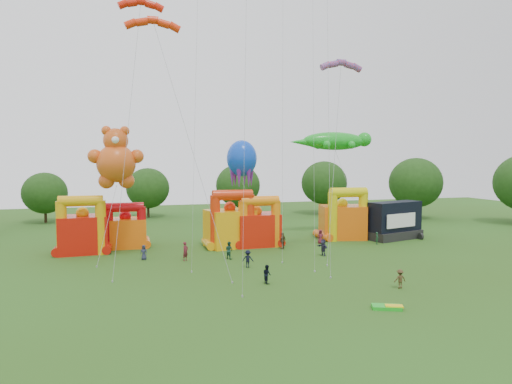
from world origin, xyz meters
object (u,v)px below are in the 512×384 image
object	(u,v)px
bouncy_castle_2	(230,225)
teddy_bear_kite	(112,189)
octopus_kite	(248,186)
spectator_4	(283,241)
bouncy_castle_0	(83,231)
spectator_0	(144,252)
stage_trailer	(395,221)
gecko_kite	(345,174)

from	to	relation	value
bouncy_castle_2	teddy_bear_kite	world-z (taller)	teddy_bear_kite
teddy_bear_kite	bouncy_castle_2	bearing A→B (deg)	9.79
octopus_kite	spectator_4	bearing A→B (deg)	-62.14
bouncy_castle_0	teddy_bear_kite	xyz separation A→B (m)	(3.35, -3.15, 4.88)
bouncy_castle_0	bouncy_castle_2	distance (m)	16.71
spectator_4	spectator_0	bearing A→B (deg)	-34.81
stage_trailer	bouncy_castle_0	bearing A→B (deg)	178.21
spectator_0	teddy_bear_kite	bearing A→B (deg)	165.02
bouncy_castle_0	gecko_kite	bearing A→B (deg)	5.08
stage_trailer	octopus_kite	size ratio (longest dim) A/B	0.63
teddy_bear_kite	octopus_kite	xyz separation A→B (m)	(16.14, 4.73, -0.17)
gecko_kite	octopus_kite	distance (m)	14.20
bouncy_castle_0	spectator_0	world-z (taller)	bouncy_castle_0
octopus_kite	spectator_0	size ratio (longest dim) A/B	8.34
teddy_bear_kite	gecko_kite	distance (m)	30.84
octopus_kite	spectator_4	distance (m)	8.67
gecko_kite	spectator_0	distance (m)	29.40
bouncy_castle_0	bouncy_castle_2	size ratio (longest dim) A/B	0.94
teddy_bear_kite	octopus_kite	bearing A→B (deg)	16.33
teddy_bear_kite	spectator_4	xyz separation A→B (m)	(18.97, -0.62, -6.39)
gecko_kite	bouncy_castle_2	bearing A→B (deg)	-167.21
stage_trailer	gecko_kite	xyz separation A→B (m)	(-5.28, 4.19, 6.10)
teddy_bear_kite	gecko_kite	bearing A→B (deg)	11.47
octopus_kite	teddy_bear_kite	bearing A→B (deg)	-163.67
bouncy_castle_0	stage_trailer	size ratio (longest dim) A/B	0.80
bouncy_castle_2	gecko_kite	bearing A→B (deg)	12.79
stage_trailer	octopus_kite	bearing A→B (deg)	171.79
bouncy_castle_0	gecko_kite	size ratio (longest dim) A/B	0.45
bouncy_castle_0	bouncy_castle_2	world-z (taller)	bouncy_castle_2
bouncy_castle_0	octopus_kite	world-z (taller)	octopus_kite
teddy_bear_kite	octopus_kite	size ratio (longest dim) A/B	1.09
bouncy_castle_2	octopus_kite	bearing A→B (deg)	40.89
gecko_kite	octopus_kite	size ratio (longest dim) A/B	1.11
bouncy_castle_0	spectator_4	xyz separation A→B (m)	(22.32, -3.77, -1.51)
bouncy_castle_2	spectator_0	distance (m)	11.35
bouncy_castle_2	gecko_kite	distance (m)	18.27
teddy_bear_kite	octopus_kite	distance (m)	16.82
gecko_kite	octopus_kite	xyz separation A→B (m)	(-14.07, -1.40, -1.30)
gecko_kite	spectator_0	size ratio (longest dim) A/B	9.26
spectator_4	gecko_kite	bearing A→B (deg)	170.42
bouncy_castle_2	spectator_0	world-z (taller)	bouncy_castle_2
bouncy_castle_0	spectator_4	distance (m)	22.69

